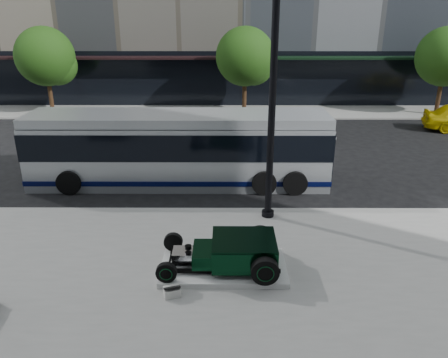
{
  "coord_description": "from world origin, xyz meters",
  "views": [
    {
      "loc": [
        -0.25,
        -16.22,
        6.78
      ],
      "look_at": [
        -0.3,
        -1.91,
        1.2
      ],
      "focal_mm": 35.0,
      "sensor_mm": 36.0,
      "label": 1
    }
  ],
  "objects_px": {
    "hot_rod": "(236,251)",
    "lamppost": "(272,116)",
    "white_sedan": "(289,128)",
    "transit_bus": "(180,148)"
  },
  "relations": [
    {
      "from": "lamppost",
      "to": "white_sedan",
      "type": "bearing_deg",
      "value": 78.15
    },
    {
      "from": "hot_rod",
      "to": "transit_bus",
      "type": "bearing_deg",
      "value": 107.68
    },
    {
      "from": "lamppost",
      "to": "transit_bus",
      "type": "xyz_separation_m",
      "value": [
        -3.34,
        3.44,
        -2.14
      ]
    },
    {
      "from": "lamppost",
      "to": "white_sedan",
      "type": "relative_size",
      "value": 1.4
    },
    {
      "from": "hot_rod",
      "to": "white_sedan",
      "type": "height_order",
      "value": "white_sedan"
    },
    {
      "from": "lamppost",
      "to": "white_sedan",
      "type": "distance_m",
      "value": 10.06
    },
    {
      "from": "hot_rod",
      "to": "lamppost",
      "type": "relative_size",
      "value": 0.42
    },
    {
      "from": "hot_rod",
      "to": "white_sedan",
      "type": "bearing_deg",
      "value": 76.14
    },
    {
      "from": "transit_bus",
      "to": "white_sedan",
      "type": "relative_size",
      "value": 2.23
    },
    {
      "from": "hot_rod",
      "to": "transit_bus",
      "type": "distance_m",
      "value": 7.18
    }
  ]
}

